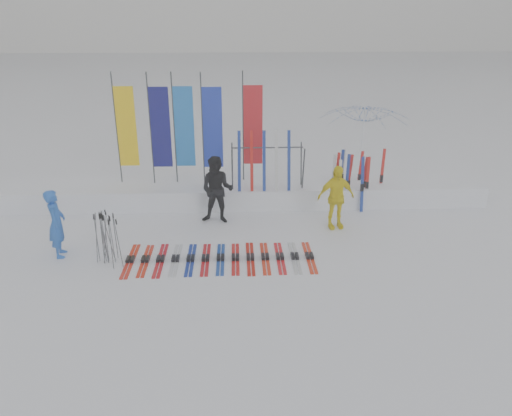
{
  "coord_description": "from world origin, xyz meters",
  "views": [
    {
      "loc": [
        -0.27,
        -9.38,
        5.4
      ],
      "look_at": [
        0.2,
        1.6,
        1.0
      ],
      "focal_mm": 35.0,
      "sensor_mm": 36.0,
      "label": 1
    }
  ],
  "objects_px": {
    "person_blue": "(57,223)",
    "tent_canopy": "(362,144)",
    "person_black": "(217,190)",
    "person_yellow": "(336,197)",
    "ski_row": "(220,258)",
    "ski_rack": "(267,161)"
  },
  "relations": [
    {
      "from": "ski_row",
      "to": "person_black",
      "type": "bearing_deg",
      "value": 92.67
    },
    {
      "from": "tent_canopy",
      "to": "person_black",
      "type": "bearing_deg",
      "value": -145.46
    },
    {
      "from": "person_yellow",
      "to": "person_blue",
      "type": "bearing_deg",
      "value": -179.36
    },
    {
      "from": "person_black",
      "to": "ski_rack",
      "type": "height_order",
      "value": "ski_rack"
    },
    {
      "from": "person_blue",
      "to": "ski_rack",
      "type": "xyz_separation_m",
      "value": [
        5.04,
        2.89,
        0.57
      ]
    },
    {
      "from": "person_blue",
      "to": "ski_rack",
      "type": "height_order",
      "value": "ski_rack"
    },
    {
      "from": "person_yellow",
      "to": "ski_row",
      "type": "distance_m",
      "value": 3.54
    },
    {
      "from": "person_blue",
      "to": "ski_rack",
      "type": "relative_size",
      "value": 0.8
    },
    {
      "from": "ski_row",
      "to": "person_blue",
      "type": "bearing_deg",
      "value": 174.22
    },
    {
      "from": "person_blue",
      "to": "person_yellow",
      "type": "relative_size",
      "value": 0.96
    },
    {
      "from": "person_yellow",
      "to": "tent_canopy",
      "type": "xyz_separation_m",
      "value": [
        1.55,
        3.69,
        0.46
      ]
    },
    {
      "from": "ski_row",
      "to": "tent_canopy",
      "type": "bearing_deg",
      "value": 50.02
    },
    {
      "from": "tent_canopy",
      "to": "ski_rack",
      "type": "relative_size",
      "value": 1.43
    },
    {
      "from": "person_blue",
      "to": "tent_canopy",
      "type": "distance_m",
      "value": 9.7
    },
    {
      "from": "person_yellow",
      "to": "ski_row",
      "type": "relative_size",
      "value": 0.39
    },
    {
      "from": "person_black",
      "to": "person_yellow",
      "type": "relative_size",
      "value": 1.08
    },
    {
      "from": "person_yellow",
      "to": "ski_rack",
      "type": "xyz_separation_m",
      "value": [
        -1.69,
        1.56,
        0.53
      ]
    },
    {
      "from": "person_blue",
      "to": "person_black",
      "type": "bearing_deg",
      "value": -73.76
    },
    {
      "from": "person_yellow",
      "to": "tent_canopy",
      "type": "bearing_deg",
      "value": 56.7
    },
    {
      "from": "person_black",
      "to": "person_yellow",
      "type": "bearing_deg",
      "value": 1.53
    },
    {
      "from": "person_yellow",
      "to": "tent_canopy",
      "type": "height_order",
      "value": "tent_canopy"
    },
    {
      "from": "person_blue",
      "to": "ski_row",
      "type": "height_order",
      "value": "person_blue"
    }
  ]
}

